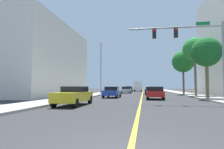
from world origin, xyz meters
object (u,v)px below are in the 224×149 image
object	(u,v)px
traffic_signal_mast	(195,44)
car_yellow	(74,95)
car_green	(129,89)
palm_mid	(195,50)
palm_near	(206,52)
car_silver	(126,90)
delivery_truck	(138,86)
car_blue	(112,92)
car_red	(155,93)
street_lamp	(101,66)
palm_far	(183,62)
car_black	(151,91)

from	to	relation	value
traffic_signal_mast	car_yellow	size ratio (longest dim) A/B	1.71
traffic_signal_mast	car_green	size ratio (longest dim) A/B	1.93
traffic_signal_mast	palm_mid	xyz separation A→B (m)	(2.95, 12.30, 1.67)
palm_near	car_silver	size ratio (longest dim) A/B	1.59
palm_near	car_silver	xyz separation A→B (m)	(-10.55, 18.73, -4.44)
delivery_truck	traffic_signal_mast	bearing A→B (deg)	-82.17
car_green	palm_mid	bearing A→B (deg)	-62.88
car_green	car_blue	world-z (taller)	car_green
car_red	street_lamp	bearing A→B (deg)	131.74
palm_far	delivery_truck	distance (m)	27.34
palm_mid	delivery_truck	world-z (taller)	palm_mid
street_lamp	car_blue	xyz separation A→B (m)	(3.17, -7.89, -4.18)
palm_mid	delivery_truck	xyz separation A→B (m)	(-8.94, 32.01, -5.03)
car_green	delivery_truck	xyz separation A→B (m)	(1.97, 11.08, 0.82)
palm_near	palm_far	bearing A→B (deg)	90.52
car_red	car_silver	bearing A→B (deg)	107.00
palm_near	car_black	size ratio (longest dim) A/B	1.55
street_lamp	car_black	world-z (taller)	street_lamp
car_black	car_silver	xyz separation A→B (m)	(-4.89, 7.63, 0.02)
palm_far	car_yellow	xyz separation A→B (m)	(-11.89, -21.72, -4.97)
palm_far	palm_near	bearing A→B (deg)	-89.48
car_green	palm_near	bearing A→B (deg)	-69.20
palm_near	car_yellow	size ratio (longest dim) A/B	1.47
car_silver	delivery_truck	bearing A→B (deg)	81.84
traffic_signal_mast	delivery_truck	world-z (taller)	traffic_signal_mast
car_yellow	delivery_truck	xyz separation A→B (m)	(3.39, 47.38, 0.84)
car_green	delivery_truck	bearing A→B (deg)	79.49
car_black	palm_far	bearing A→B (deg)	17.96
street_lamp	palm_near	xyz separation A→B (m)	(14.00, -9.62, 0.28)
car_red	car_black	bearing A→B (deg)	93.00
traffic_signal_mast	car_silver	distance (m)	26.25
car_red	car_blue	world-z (taller)	car_red
traffic_signal_mast	car_silver	bearing A→B (deg)	107.80
car_green	car_yellow	world-z (taller)	car_green
car_black	delivery_truck	size ratio (longest dim) A/B	0.58
car_red	palm_mid	bearing A→B (deg)	52.90
palm_mid	car_silver	xyz separation A→B (m)	(-10.87, 12.38, -5.88)
car_black	delivery_truck	distance (m)	27.44
traffic_signal_mast	car_yellow	xyz separation A→B (m)	(-9.37, -3.07, -4.21)
palm_far	car_silver	distance (m)	13.04
palm_far	car_black	bearing A→B (deg)	-163.87
car_yellow	street_lamp	bearing A→B (deg)	-83.71
car_silver	car_yellow	bearing A→B (deg)	-95.52
palm_mid	car_green	bearing A→B (deg)	117.53
palm_near	car_green	xyz separation A→B (m)	(-10.59, 27.28, -4.41)
palm_mid	car_green	distance (m)	24.32
traffic_signal_mast	car_blue	distance (m)	12.00
palm_near	palm_mid	xyz separation A→B (m)	(0.32, 6.35, 1.44)
palm_near	car_green	world-z (taller)	palm_near
car_green	car_yellow	size ratio (longest dim) A/B	0.89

